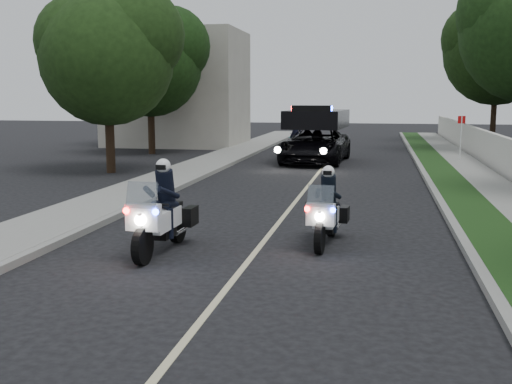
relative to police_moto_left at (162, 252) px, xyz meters
The scene contains 17 objects.
ground 1.83m from the police_moto_left, 11.14° to the right, with size 120.00×120.00×0.00m, color black.
curb_right 11.31m from the police_moto_left, 58.55° to the left, with size 0.20×60.00×0.15m, color gray.
grass_verge 11.69m from the police_moto_left, 55.62° to the left, with size 1.20×60.00×0.16m, color #193814.
sidewalk_right 12.47m from the police_moto_left, 50.68° to the left, with size 1.40×60.00×0.16m, color gray.
curb_left 9.92m from the police_moto_left, 103.41° to the left, with size 0.20×60.00×0.15m, color gray.
sidewalk_left 10.23m from the police_moto_left, 109.42° to the left, with size 2.00×60.00×0.16m, color gray.
building_far 27.15m from the police_moto_left, 107.73° to the left, with size 8.00×6.00×7.00m, color #A8A396.
lane_marking 9.81m from the police_moto_left, 79.43° to the left, with size 0.12×50.00×0.01m, color #BFB78C.
police_moto_left is the anchor object (origin of this frame).
police_moto_right 3.38m from the police_moto_left, 22.80° to the left, with size 0.68×1.93×1.64m, color silver, non-canonical shape.
police_suv 17.14m from the police_moto_left, 85.73° to the left, with size 2.70×5.83×2.83m, color black.
bicycle 22.40m from the police_moto_left, 90.95° to the left, with size 0.56×1.62×0.85m, color black.
cyclist 22.40m from the police_moto_left, 90.95° to the left, with size 0.65×0.43×1.81m, color black.
sign_post 19.60m from the police_moto_left, 66.55° to the left, with size 0.35×0.35×2.24m, color maroon, non-canonical shape.
tree_right_e 33.40m from the police_moto_left, 69.91° to the left, with size 6.81×6.81×11.35m, color #1A3410, non-canonical shape.
tree_left_near 13.34m from the police_moto_left, 118.67° to the left, with size 5.24×5.24×8.73m, color #1E3A13, non-canonical shape.
tree_left_far 21.18m from the police_moto_left, 111.35° to the left, with size 5.46×5.46×9.09m, color #173510, non-canonical shape.
Camera 1 is at (2.31, -10.79, 3.05)m, focal length 42.94 mm.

